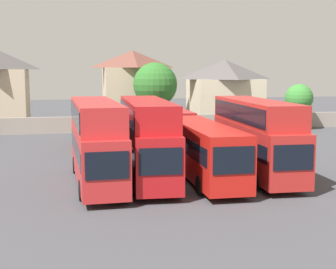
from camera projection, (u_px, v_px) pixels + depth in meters
ground at (138, 141)px, 48.77m from camera, size 140.00×140.00×0.00m
depot_boundary_wall at (129, 124)px, 55.62m from camera, size 56.00×0.50×1.80m
bus_1 at (96, 138)px, 29.96m from camera, size 2.87×11.87×5.05m
bus_2 at (147, 136)px, 30.90m from camera, size 2.98×11.69×5.04m
bus_3 at (203, 148)px, 31.13m from camera, size 2.64×11.93×3.54m
bus_4 at (256, 134)px, 32.18m from camera, size 2.92×11.72×4.97m
bus_5 at (95, 125)px, 45.27m from camera, size 3.09×10.23×3.26m
bus_6 at (145, 124)px, 45.58m from camera, size 3.16×11.55×3.41m
bus_7 at (171, 124)px, 45.93m from camera, size 2.63×10.24×3.34m
house_terrace_centre at (133, 87)px, 63.32m from camera, size 7.68×6.73×9.34m
house_terrace_right at (225, 90)px, 65.54m from camera, size 9.07×8.07×8.21m
tree_left_of_lot at (299, 98)px, 57.08m from camera, size 3.22×3.22×5.30m
tree_right_of_lot at (155, 85)px, 58.15m from camera, size 5.19×5.19×7.78m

